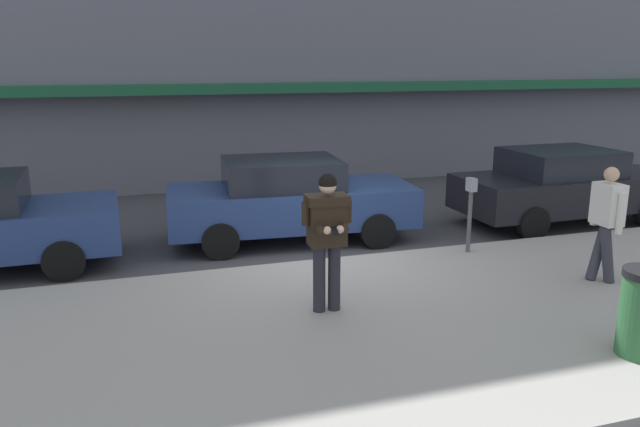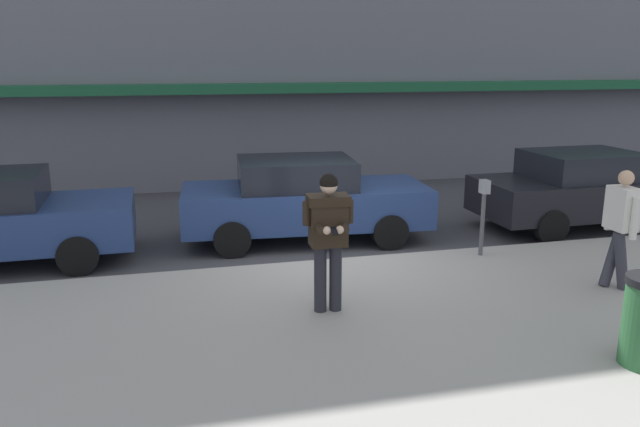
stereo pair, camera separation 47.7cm
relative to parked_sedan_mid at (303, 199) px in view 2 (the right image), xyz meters
The scene contains 8 objects.
ground_plane 1.67m from the parked_sedan_mid, 87.01° to the right, with size 80.00×80.00×0.00m, color #3D3D42.
sidewalk 4.51m from the parked_sedan_mid, 76.00° to the right, with size 32.00×5.30×0.14m, color #99968E.
curb_paint_line 1.95m from the parked_sedan_mid, 52.81° to the right, with size 28.00×0.12×0.01m, color silver.
parked_sedan_mid is the anchor object (origin of this frame).
parked_sedan_far 5.72m from the parked_sedan_mid, ahead, with size 4.53×1.98×1.54m.
man_texting_on_phone 3.80m from the parked_sedan_mid, 97.62° to the right, with size 0.65×0.59×1.81m.
pedestrian_in_light_coat 5.37m from the parked_sedan_mid, 46.79° to the right, with size 0.33×0.60×1.70m.
parking_meter 3.29m from the parked_sedan_mid, 38.97° to the right, with size 0.12×0.18×1.27m.
Camera 2 is at (-2.49, -9.57, 3.31)m, focal length 35.00 mm.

